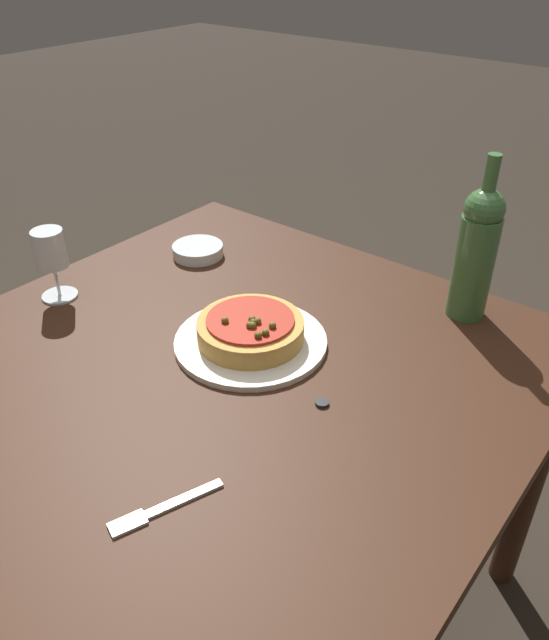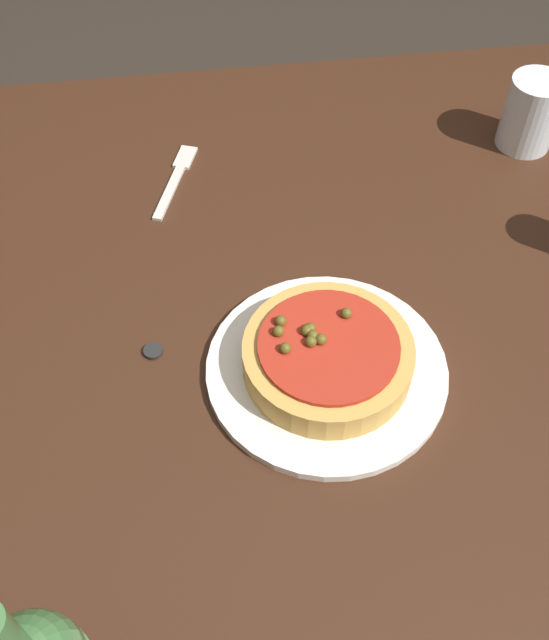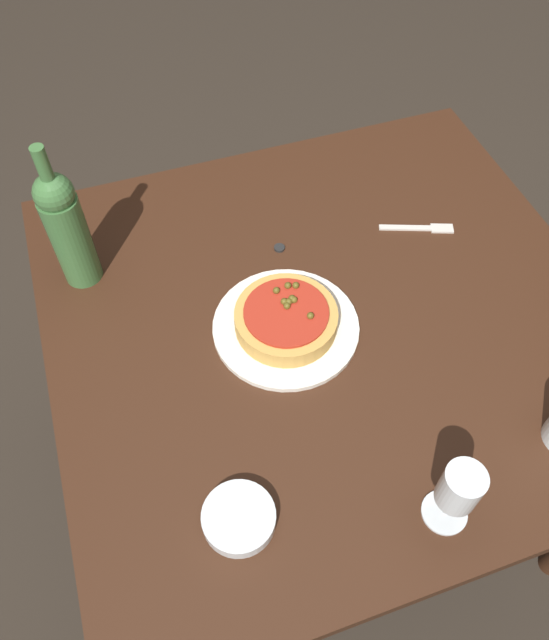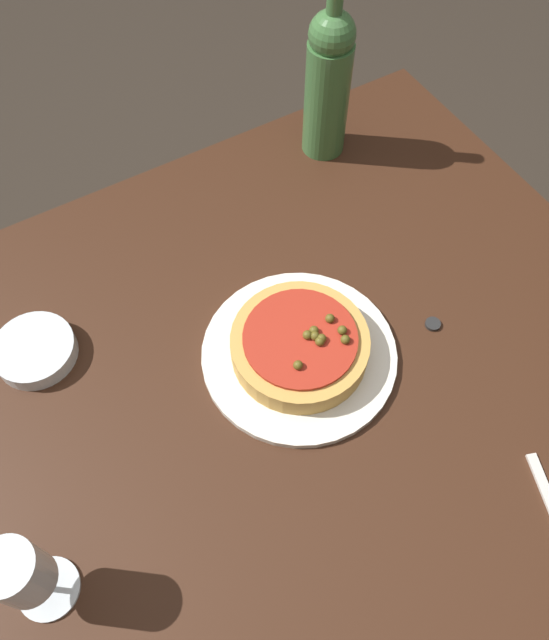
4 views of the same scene
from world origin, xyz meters
name	(u,v)px [view 2 (image 2 of 4)]	position (x,y,z in m)	size (l,w,h in m)	color
ground_plane	(299,537)	(0.00, 0.00, 0.00)	(14.00, 14.00, 0.00)	#2D261E
dining_table	(310,352)	(0.00, 0.00, 0.66)	(1.14, 1.09, 0.75)	#381E11
dinner_plate	(325,370)	(0.10, 0.00, 0.75)	(0.29, 0.29, 0.01)	white
pizza	(326,356)	(0.10, 0.00, 0.78)	(0.20, 0.20, 0.06)	gold
water_cup	(531,113)	(-0.30, 0.39, 0.80)	(0.09, 0.09, 0.11)	silver
fork	(176,177)	(-0.29, -0.16, 0.75)	(0.16, 0.08, 0.00)	beige
bottle_cap	(153,351)	(0.04, -0.21, 0.75)	(0.02, 0.02, 0.01)	black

